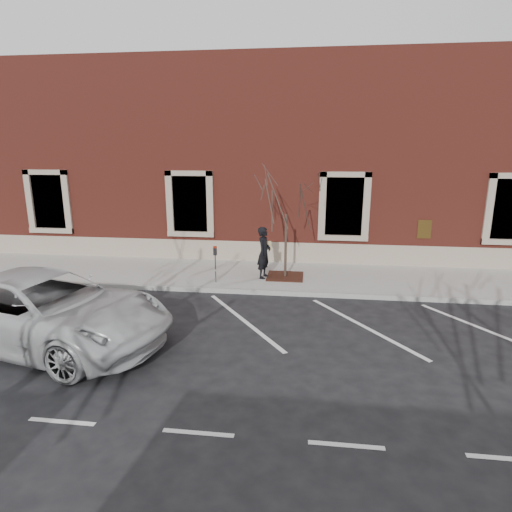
# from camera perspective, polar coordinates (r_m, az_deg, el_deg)

# --- Properties ---
(ground) EXTENTS (120.00, 120.00, 0.00)m
(ground) POSITION_cam_1_polar(r_m,az_deg,el_deg) (13.83, -0.31, -5.03)
(ground) COLOR #28282B
(ground) RESTS_ON ground
(sidewalk_near) EXTENTS (40.00, 3.50, 0.15)m
(sidewalk_near) POSITION_cam_1_polar(r_m,az_deg,el_deg) (15.45, 0.54, -2.64)
(sidewalk_near) COLOR #B2AFA8
(sidewalk_near) RESTS_ON ground
(curb_near) EXTENTS (40.00, 0.12, 0.15)m
(curb_near) POSITION_cam_1_polar(r_m,az_deg,el_deg) (13.76, -0.34, -4.81)
(curb_near) COLOR #9E9E99
(curb_near) RESTS_ON ground
(parking_stripes) EXTENTS (28.00, 4.40, 0.01)m
(parking_stripes) POSITION_cam_1_polar(r_m,az_deg,el_deg) (11.79, -1.73, -8.52)
(parking_stripes) COLOR silver
(parking_stripes) RESTS_ON ground
(building_civic) EXTENTS (40.00, 8.62, 8.00)m
(building_civic) POSITION_cam_1_polar(r_m,az_deg,el_deg) (20.76, 2.54, 12.67)
(building_civic) COLOR maroon
(building_civic) RESTS_ON ground
(man) EXTENTS (0.58, 0.74, 1.79)m
(man) POSITION_cam_1_polar(r_m,az_deg,el_deg) (14.76, 1.07, 0.45)
(man) COLOR black
(man) RESTS_ON sidewalk_near
(parking_meter) EXTENTS (0.11, 0.09, 1.24)m
(parking_meter) POSITION_cam_1_polar(r_m,az_deg,el_deg) (14.31, -5.46, -0.18)
(parking_meter) COLOR #595B60
(parking_meter) RESTS_ON sidewalk_near
(tree_grate) EXTENTS (1.26, 1.26, 0.03)m
(tree_grate) POSITION_cam_1_polar(r_m,az_deg,el_deg) (15.11, 3.90, -2.72)
(tree_grate) COLOR #3C1D13
(tree_grate) RESTS_ON sidewalk_near
(sapling) EXTENTS (2.42, 2.42, 4.03)m
(sapling) POSITION_cam_1_polar(r_m,az_deg,el_deg) (14.54, 4.09, 7.90)
(sapling) COLOR #423028
(sapling) RESTS_ON sidewalk_near
(white_truck) EXTENTS (6.62, 4.09, 1.71)m
(white_truck) POSITION_cam_1_polar(r_m,az_deg,el_deg) (11.32, -26.38, -6.45)
(white_truck) COLOR silver
(white_truck) RESTS_ON ground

